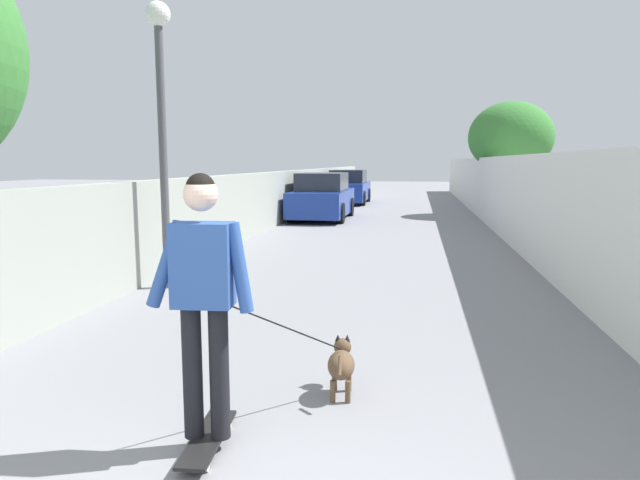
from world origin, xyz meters
The scene contains 10 objects.
ground_plane centered at (14.00, 0.00, 0.00)m, with size 80.00×80.00×0.00m, color gray.
wall_left centered at (12.00, 3.26, 0.80)m, with size 48.00×0.30×1.61m, color #999E93.
fence_right centered at (12.00, -3.26, 1.03)m, with size 48.00×0.30×2.05m, color silver.
tree_right_near centered at (19.00, -4.18, 2.74)m, with size 2.90×2.90×3.99m.
lamp_post centered at (6.24, 2.71, 2.87)m, with size 0.36×0.36×4.17m.
skateboard centered at (1.76, 0.35, 0.07)m, with size 0.81×0.27×0.08m.
person_skateboarder centered at (1.76, 0.35, 1.11)m, with size 0.25×0.71×1.75m.
dog centered at (2.76, -0.41, 0.27)m, with size 1.30×0.90×1.06m.
car_near centered at (16.81, 2.11, 0.71)m, with size 4.07×1.80×1.54m.
car_far centered at (24.09, 2.11, 0.71)m, with size 4.10×1.80×1.54m.
Camera 1 is at (-1.57, -0.99, 1.90)m, focal length 31.30 mm.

